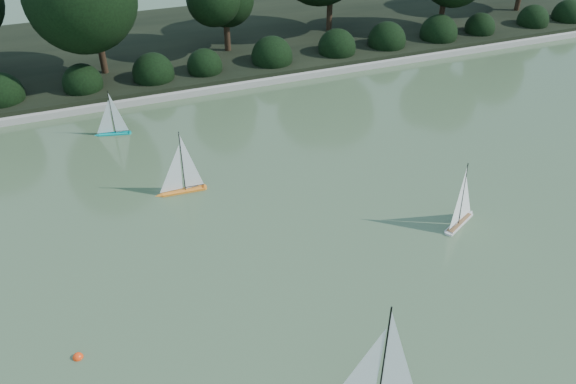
{
  "coord_description": "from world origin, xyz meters",
  "views": [
    {
      "loc": [
        -3.74,
        -6.08,
        6.78
      ],
      "look_at": [
        -0.44,
        2.3,
        0.7
      ],
      "focal_mm": 35.0,
      "sensor_mm": 36.0,
      "label": 1
    }
  ],
  "objects_px": {
    "sailboat_teal": "(110,127)",
    "race_buoy": "(78,357)",
    "sailboat_orange": "(178,183)",
    "sailboat_white_b": "(463,213)"
  },
  "relations": [
    {
      "from": "sailboat_teal",
      "to": "race_buoy",
      "type": "xyz_separation_m",
      "value": [
        -1.34,
        -7.08,
        -0.2
      ]
    },
    {
      "from": "sailboat_orange",
      "to": "sailboat_teal",
      "type": "distance_m",
      "value": 3.41
    },
    {
      "from": "race_buoy",
      "to": "sailboat_orange",
      "type": "bearing_deg",
      "value": 58.13
    },
    {
      "from": "sailboat_white_b",
      "to": "sailboat_orange",
      "type": "bearing_deg",
      "value": 148.06
    },
    {
      "from": "sailboat_teal",
      "to": "sailboat_orange",
      "type": "bearing_deg",
      "value": -72.14
    },
    {
      "from": "sailboat_orange",
      "to": "sailboat_teal",
      "type": "bearing_deg",
      "value": 107.86
    },
    {
      "from": "sailboat_white_b",
      "to": "sailboat_orange",
      "type": "xyz_separation_m",
      "value": [
        -5.01,
        3.12,
        0.01
      ]
    },
    {
      "from": "sailboat_orange",
      "to": "sailboat_teal",
      "type": "height_order",
      "value": "sailboat_orange"
    },
    {
      "from": "sailboat_white_b",
      "to": "race_buoy",
      "type": "bearing_deg",
      "value": -174.49
    },
    {
      "from": "sailboat_teal",
      "to": "sailboat_white_b",
      "type": "bearing_deg",
      "value": -46.44
    }
  ]
}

